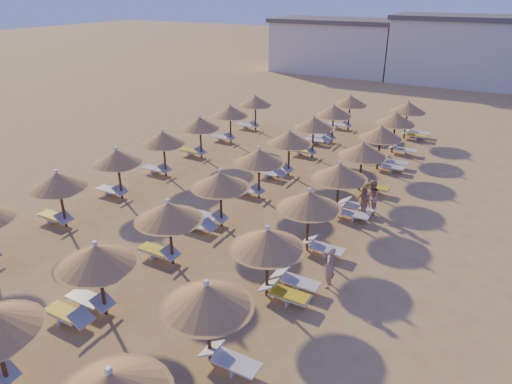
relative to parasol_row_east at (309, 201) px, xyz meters
The scene contains 9 objects.
ground 3.91m from the parasol_row_east, 130.98° to the right, with size 220.00×220.00×0.00m, color tan.
hotel_blocks 42.83m from the parasol_row_east, 87.37° to the left, with size 46.89×9.84×8.10m.
parasol_row_east is the anchor object (origin of this frame).
parasol_row_west 4.24m from the parasol_row_east, behind, with size 2.66×38.15×2.81m.
parasol_row_inland 10.58m from the parasol_row_east, behind, with size 2.66×27.50×2.81m.
loungers 4.28m from the parasol_row_east, behind, with size 13.64×37.04×0.66m.
beachgoer_a 2.99m from the parasol_row_east, 49.05° to the right, with size 0.59×0.39×1.62m, color tan.
beachgoer_b 4.96m from the parasol_row_east, 73.51° to the left, with size 0.84×0.66×1.73m, color tan.
beachgoer_c 4.37m from the parasol_row_east, 73.66° to the left, with size 0.93×0.39×1.58m, color tan.
Camera 1 is at (8.28, -12.97, 10.05)m, focal length 32.00 mm.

